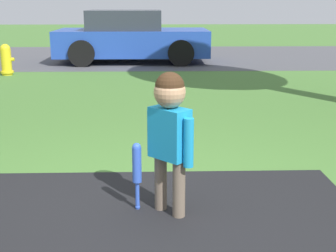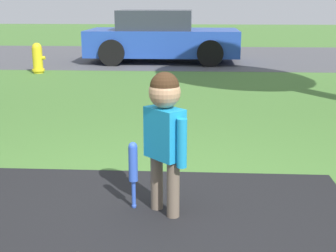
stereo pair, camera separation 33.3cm
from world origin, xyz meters
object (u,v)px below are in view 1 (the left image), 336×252
baseball_bat (137,167)px  parked_car (131,38)px  child (170,124)px  fire_hydrant (6,60)px

baseball_bat → parked_car: bearing=92.9°
baseball_bat → child: bearing=-15.2°
child → parked_car: bearing=139.8°
fire_hydrant → baseball_bat: bearing=-66.1°
child → parked_car: size_ratio=0.27×
fire_hydrant → parked_car: (2.59, 2.24, 0.30)m
baseball_bat → parked_car: 9.14m
baseball_bat → fire_hydrant: 7.53m
child → fire_hydrant: (-3.30, 6.95, -0.37)m
child → parked_car: 9.22m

